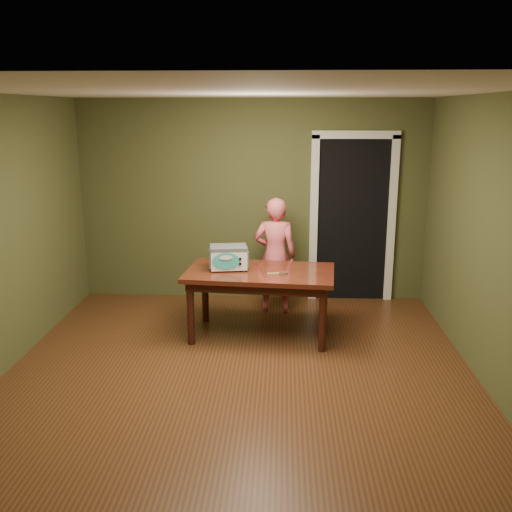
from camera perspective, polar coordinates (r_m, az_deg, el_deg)
name	(u,v)px	position (r m, az deg, el deg)	size (l,w,h in m)	color
floor	(238,381)	(5.43, -1.81, -12.41)	(5.00, 5.00, 0.00)	#543318
room_shell	(236,199)	(4.91, -1.97, 5.68)	(4.52, 5.02, 2.61)	#434A27
doorway	(350,217)	(7.79, 9.36, 3.91)	(1.10, 0.66, 2.25)	black
dining_table	(260,279)	(6.24, 0.40, -2.35)	(1.67, 1.04, 0.75)	#39190D
toy_oven	(229,257)	(6.24, -2.77, -0.06)	(0.46, 0.34, 0.26)	#4C4F54
baking_pan	(283,273)	(6.09, 2.74, -1.69)	(0.10, 0.10, 0.02)	silver
spatula	(276,273)	(6.10, 1.98, -1.73)	(0.18, 0.03, 0.01)	#DFC661
child	(275,255)	(6.99, 1.92, 0.05)	(0.52, 0.34, 1.44)	#EB606D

